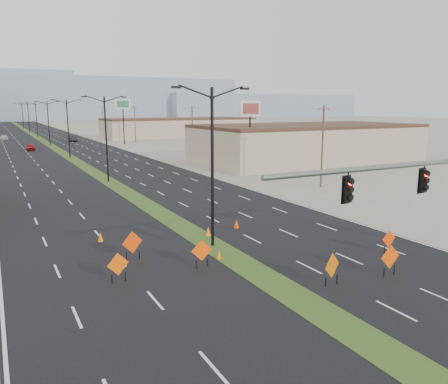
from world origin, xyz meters
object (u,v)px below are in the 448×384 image
streetlight_6 (23,115)px  cone_3 (100,237)px  construction_sign_1 (202,251)px  car_mid (73,139)px  pole_sign_east_near (250,114)px  pole_sign_east_far (123,107)px  streetlight_3 (48,122)px  car_left (30,147)px  streetlight_1 (106,136)px  streetlight_4 (36,119)px  construction_sign_4 (390,258)px  streetlight_2 (68,127)px  construction_sign_3 (332,267)px  construction_sign_0 (118,265)px  streetlight_5 (28,117)px  construction_sign_5 (389,240)px  car_far (4,138)px  cone_2 (236,224)px  cone_0 (208,231)px  cone_1 (219,255)px  streetlight_0 (212,163)px  signal_mast (447,186)px

streetlight_6 → cone_3: (-6.19, -163.64, -5.11)m
construction_sign_1 → car_mid: bearing=90.8°
pole_sign_east_near → pole_sign_east_far: (-3.79, 51.23, 0.83)m
streetlight_3 → car_left: size_ratio=2.46×
streetlight_1 → streetlight_4: (0.00, 84.00, 0.00)m
construction_sign_4 → construction_sign_1: bearing=144.7°
streetlight_2 → streetlight_4: bearing=90.0°
car_mid → construction_sign_3: 101.87m
pole_sign_east_far → construction_sign_0: bearing=-95.8°
streetlight_5 → construction_sign_5: bearing=-86.5°
streetlight_3 → car_mid: (6.60, 9.27, -4.68)m
car_left → car_far: bearing=99.5°
streetlight_2 → construction_sign_3: 64.71m
pole_sign_east_near → construction_sign_4: bearing=-108.5°
construction_sign_5 → cone_3: 18.48m
car_far → construction_sign_3: (11.21, -115.02, 0.34)m
cone_2 → streetlight_4: bearing=91.8°
streetlight_1 → car_far: size_ratio=2.20×
streetlight_1 → cone_0: size_ratio=14.85×
streetlight_2 → streetlight_5: 84.00m
construction_sign_3 → pole_sign_east_far: pole_sign_east_far is taller
construction_sign_4 → streetlight_3: bearing=93.6°
construction_sign_3 → construction_sign_5: 6.84m
cone_1 → pole_sign_east_far: bearing=78.3°
streetlight_5 → cone_0: streetlight_5 is taller
car_far → pole_sign_east_far: size_ratio=0.43×
car_mid → car_far: bearing=140.1°
streetlight_6 → construction_sign_1: size_ratio=6.23×
streetlight_6 → cone_1: size_ratio=17.97×
streetlight_0 → cone_0: streetlight_0 is taller
signal_mast → construction_sign_1: 13.36m
streetlight_1 → cone_3: streetlight_1 is taller
streetlight_2 → cone_3: size_ratio=16.17×
signal_mast → construction_sign_1: size_ratio=10.14×
cone_1 → streetlight_0: bearing=71.7°
car_far → pole_sign_east_far: bearing=-45.8°
streetlight_0 → construction_sign_3: size_ratio=5.91×
streetlight_4 → construction_sign_3: (2.40, -120.51, -4.42)m
construction_sign_3 → construction_sign_5: bearing=0.2°
streetlight_1 → car_far: streetlight_1 is taller
construction_sign_5 → construction_sign_3: bearing=-162.8°
streetlight_4 → cone_2: bearing=-88.2°
construction_sign_0 → cone_2: bearing=18.6°
construction_sign_1 → construction_sign_5: (11.15, -3.15, -0.09)m
streetlight_4 → pole_sign_east_far: 36.56m
construction_sign_0 → cone_1: (6.11, 0.63, -0.64)m
streetlight_4 → cone_3: (-6.19, -107.64, -5.11)m
streetlight_0 → streetlight_2: 56.00m
car_far → cone_1: (8.00, -108.95, -0.38)m
car_left → construction_sign_3: size_ratio=2.40×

